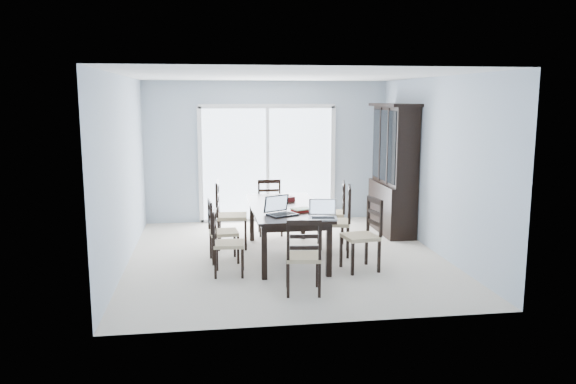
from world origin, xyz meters
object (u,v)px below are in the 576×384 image
china_hutch (393,170)px  laptop_silver (323,214)px  dining_table (286,211)px  chair_end_near (304,248)px  game_box (285,199)px  chair_left_mid (217,224)px  chair_end_far (270,201)px  cell_phone (302,220)px  laptop_dark (282,211)px  chair_right_mid (341,213)px  chair_left_far (225,207)px  chair_left_near (222,235)px  chair_right_near (367,226)px  hot_tub (220,190)px  chair_right_far (337,205)px

china_hutch → laptop_silver: 2.76m
dining_table → laptop_silver: size_ratio=5.63×
china_hutch → chair_end_near: size_ratio=2.06×
game_box → dining_table: bearing=-96.0°
chair_left_mid → chair_end_far: size_ratio=0.97×
chair_left_mid → cell_phone: chair_left_mid is taller
chair_end_near → laptop_dark: chair_end_near is taller
chair_right_mid → laptop_dark: bearing=136.2°
chair_left_far → laptop_dark: (0.72, -1.27, 0.18)m
china_hutch → laptop_dark: (-2.16, -1.87, -0.26)m
chair_left_near → chair_left_far: (0.09, 1.37, 0.10)m
chair_left_near → cell_phone: size_ratio=10.05×
chair_left_far → game_box: 0.95m
chair_left_far → chair_end_far: 1.14m
chair_right_near → chair_end_near: bearing=121.2°
game_box → hot_tub: hot_tub is taller
chair_left_near → chair_end_far: 2.36m
chair_end_far → laptop_dark: chair_end_far is taller
cell_phone → game_box: game_box is taller
chair_left_far → game_box: chair_left_far is taller
chair_left_near → chair_left_mid: bearing=-170.8°
chair_left_near → chair_left_far: chair_left_far is taller
china_hutch → chair_right_mid: bearing=-133.8°
chair_left_mid → chair_end_near: 1.80m
chair_left_mid → hot_tub: chair_left_mid is taller
cell_phone → game_box: bearing=121.6°
chair_right_near → hot_tub: size_ratio=0.63×
chair_left_far → game_box: (0.89, -0.28, 0.15)m
chair_right_mid → chair_end_far: chair_right_mid is taller
dining_table → hot_tub: (-0.87, 3.57, -0.25)m
chair_left_near → chair_right_mid: size_ratio=0.86×
chair_left_near → game_box: 1.49m
chair_right_mid → laptop_dark: 1.15m
chair_right_far → chair_end_near: 2.59m
chair_left_mid → laptop_silver: bearing=53.7°
chair_left_near → game_box: chair_left_near is taller
dining_table → cell_phone: size_ratio=21.81×
hot_tub → chair_right_far: bearing=-57.2°
hot_tub → dining_table: bearing=-76.2°
dining_table → chair_right_far: chair_right_far is taller
laptop_silver → hot_tub: size_ratio=0.22×
chair_left_mid → chair_right_far: 2.12m
laptop_silver → chair_left_far: bearing=136.0°
chair_left_mid → chair_right_near: size_ratio=0.91×
chair_end_far → cell_phone: (0.14, -2.47, 0.20)m
dining_table → chair_left_mid: size_ratio=2.15×
chair_right_far → cell_phone: chair_right_far is taller
chair_right_far → chair_left_far: bearing=106.2°
chair_right_near → laptop_dark: size_ratio=2.52×
chair_left_far → hot_tub: (-0.02, 2.93, -0.21)m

